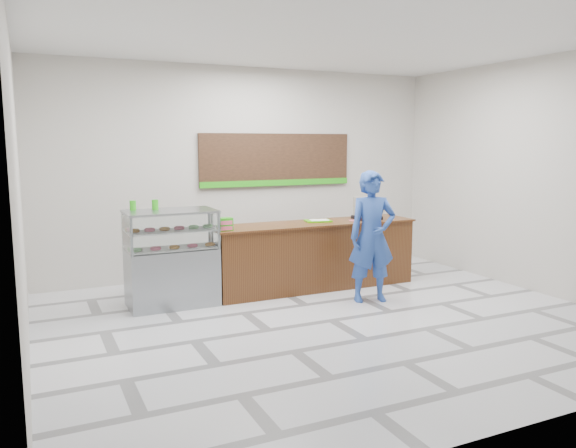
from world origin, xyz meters
name	(u,v)px	position (x,y,z in m)	size (l,w,h in m)	color
floor	(332,320)	(0.00, 0.00, 0.00)	(7.00, 7.00, 0.00)	silver
back_wall	(247,172)	(0.00, 3.00, 1.75)	(7.00, 7.00, 0.00)	beige
ceiling	(335,35)	(0.00, 0.00, 3.50)	(7.00, 7.00, 0.00)	silver
sales_counter	(314,255)	(0.55, 1.55, 0.52)	(3.26, 0.76, 1.03)	#553014
display_case	(171,257)	(-1.67, 1.55, 0.68)	(1.22, 0.72, 1.33)	gray
menu_board	(277,161)	(0.55, 2.96, 1.93)	(2.80, 0.06, 0.90)	black
cash_register	(367,211)	(1.48, 1.53, 1.16)	(0.47, 0.48, 0.35)	black
card_terminal	(377,218)	(1.66, 1.48, 1.05)	(0.08, 0.16, 0.04)	black
serving_tray	(318,221)	(0.66, 1.62, 1.04)	(0.44, 0.36, 0.02)	#41B300
napkin_box	(218,223)	(-0.95, 1.69, 1.09)	(0.14, 0.14, 0.12)	white
straw_cup	(218,223)	(-0.95, 1.67, 1.10)	(0.09, 0.09, 0.13)	silver
promo_box	(225,224)	(-0.95, 1.36, 1.12)	(0.20, 0.13, 0.18)	green
donut_decal	(354,220)	(1.21, 1.47, 1.03)	(0.16, 0.16, 0.00)	#ED5B7E
green_cup_left	(133,205)	(-2.12, 1.78, 1.40)	(0.09, 0.09, 0.13)	green
green_cup_right	(155,205)	(-1.83, 1.73, 1.40)	(0.09, 0.09, 0.14)	green
customer	(372,237)	(0.96, 0.57, 0.93)	(0.68, 0.44, 1.86)	#27499D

